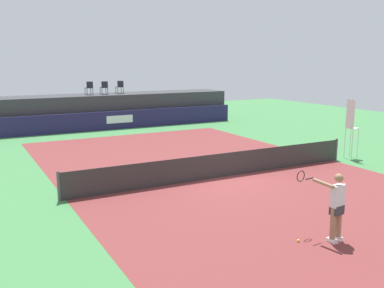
# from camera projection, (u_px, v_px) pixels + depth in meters

# --- Properties ---
(ground_plane) EXTENTS (48.00, 48.00, 0.00)m
(ground_plane) POSITION_uv_depth(u_px,v_px,m) (186.00, 162.00, 19.57)
(ground_plane) COLOR #3D7A42
(court_inner) EXTENTS (12.00, 22.00, 0.00)m
(court_inner) POSITION_uv_depth(u_px,v_px,m) (221.00, 177.00, 16.98)
(court_inner) COLOR maroon
(court_inner) RESTS_ON ground
(sponsor_wall) EXTENTS (18.00, 0.22, 1.20)m
(sponsor_wall) POSITION_uv_depth(u_px,v_px,m) (112.00, 120.00, 28.53)
(sponsor_wall) COLOR #231E4C
(sponsor_wall) RESTS_ON ground
(spectator_platform) EXTENTS (18.00, 2.80, 2.20)m
(spectator_platform) POSITION_uv_depth(u_px,v_px,m) (104.00, 110.00, 29.99)
(spectator_platform) COLOR #38383D
(spectator_platform) RESTS_ON ground
(spectator_chair_far_left) EXTENTS (0.48, 0.48, 0.89)m
(spectator_chair_far_left) POSITION_uv_depth(u_px,v_px,m) (89.00, 87.00, 29.17)
(spectator_chair_far_left) COLOR #1E232D
(spectator_chair_far_left) RESTS_ON spectator_platform
(spectator_chair_left) EXTENTS (0.44, 0.44, 0.89)m
(spectator_chair_left) POSITION_uv_depth(u_px,v_px,m) (104.00, 87.00, 29.47)
(spectator_chair_left) COLOR #1E232D
(spectator_chair_left) RESTS_ON spectator_platform
(spectator_chair_center) EXTENTS (0.46, 0.46, 0.89)m
(spectator_chair_center) POSITION_uv_depth(u_px,v_px,m) (120.00, 86.00, 30.23)
(spectator_chair_center) COLOR #1E232D
(spectator_chair_center) RESTS_ON spectator_platform
(umpire_chair) EXTENTS (0.47, 0.47, 2.76)m
(umpire_chair) POSITION_uv_depth(u_px,v_px,m) (351.00, 125.00, 19.94)
(umpire_chair) COLOR white
(umpire_chair) RESTS_ON ground
(tennis_net) EXTENTS (12.40, 0.02, 0.95)m
(tennis_net) POSITION_uv_depth(u_px,v_px,m) (221.00, 165.00, 16.89)
(tennis_net) COLOR #2D2D2D
(tennis_net) RESTS_ON ground
(net_post_near) EXTENTS (0.10, 0.10, 1.00)m
(net_post_near) POSITION_uv_depth(u_px,v_px,m) (59.00, 186.00, 13.99)
(net_post_near) COLOR #4C4C51
(net_post_near) RESTS_ON ground
(net_post_far) EXTENTS (0.10, 0.10, 1.00)m
(net_post_far) POSITION_uv_depth(u_px,v_px,m) (336.00, 149.00, 19.77)
(net_post_far) COLOR #4C4C51
(net_post_far) RESTS_ON ground
(tennis_player) EXTENTS (0.81, 1.12, 1.77)m
(tennis_player) POSITION_uv_depth(u_px,v_px,m) (336.00, 205.00, 10.81)
(tennis_player) COLOR white
(tennis_player) RESTS_ON court_inner
(tennis_ball) EXTENTS (0.07, 0.07, 0.07)m
(tennis_ball) POSITION_uv_depth(u_px,v_px,m) (298.00, 241.00, 10.92)
(tennis_ball) COLOR #D8EA33
(tennis_ball) RESTS_ON court_inner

